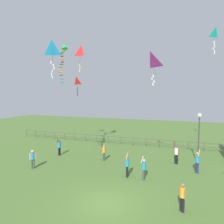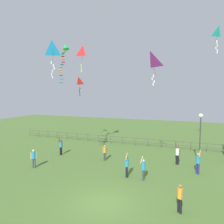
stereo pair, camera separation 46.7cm
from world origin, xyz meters
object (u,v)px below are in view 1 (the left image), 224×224
object	(u,v)px
person_7	(176,153)
kite_1	(216,33)
kite_5	(81,53)
person_6	(144,168)
person_2	(59,146)
kite_3	(150,61)
person_0	(104,152)
kite_2	(76,81)
streamer_kite	(64,49)
person_3	(182,195)
lamppost	(199,128)
kite_0	(52,49)
person_1	(33,158)
person_5	(127,164)

from	to	relation	value
person_7	kite_1	xyz separation A→B (m)	(3.40, 4.64, 11.56)
kite_5	kite_1	bearing A→B (deg)	14.91
person_6	person_7	distance (m)	5.03
person_2	kite_3	bearing A→B (deg)	-10.03
person_0	kite_2	bearing A→B (deg)	136.90
kite_5	streamer_kite	size ratio (longest dim) A/B	0.45
person_3	kite_3	world-z (taller)	kite_3
lamppost	kite_5	distance (m)	14.07
person_6	kite_0	world-z (taller)	kite_0
person_3	streamer_kite	xyz separation A→B (m)	(-10.95, 6.02, 9.68)
kite_0	kite_3	bearing A→B (deg)	23.67
person_1	kite_0	world-z (taller)	kite_0
person_0	person_3	xyz separation A→B (m)	(7.19, -6.70, 0.04)
person_5	streamer_kite	distance (m)	12.05
person_2	person_5	size ratio (longest dim) A/B	0.98
person_0	kite_3	xyz separation A→B (m)	(4.50, -1.58, 8.11)
person_6	person_3	bearing A→B (deg)	-51.70
person_6	kite_3	xyz separation A→B (m)	(0.07, 1.63, 8.04)
person_2	kite_3	world-z (taller)	kite_3
person_2	kite_0	xyz separation A→B (m)	(2.66, -4.70, 8.80)
person_2	streamer_kite	world-z (taller)	streamer_kite
kite_3	person_3	bearing A→B (deg)	-62.31
kite_2	person_3	bearing A→B (deg)	-43.04
person_0	kite_5	world-z (taller)	kite_5
person_2	lamppost	bearing A→B (deg)	5.41
person_3	streamer_kite	world-z (taller)	streamer_kite
person_1	person_0	bearing A→B (deg)	38.31
person_7	kite_5	xyz separation A→B (m)	(-10.09, 1.04, 9.76)
streamer_kite	lamppost	bearing A→B (deg)	9.61
kite_3	person_6	bearing A→B (deg)	-92.48
kite_0	kite_2	size ratio (longest dim) A/B	1.16
kite_3	person_5	bearing A→B (deg)	-132.86
person_1	person_5	bearing A→B (deg)	6.24
lamppost	streamer_kite	world-z (taller)	streamer_kite
person_0	person_1	bearing A→B (deg)	-141.69
lamppost	person_2	world-z (taller)	lamppost
lamppost	kite_0	distance (m)	13.89
person_3	person_5	size ratio (longest dim) A/B	0.81
streamer_kite	person_7	bearing A→B (deg)	10.98
person_3	person_6	world-z (taller)	person_6
kite_3	streamer_kite	world-z (taller)	streamer_kite
kite_1	streamer_kite	distance (m)	15.41
person_3	kite_0	bearing A→B (deg)	167.57
lamppost	kite_3	xyz separation A→B (m)	(-3.93, -2.96, 5.59)
person_6	kite_5	world-z (taller)	kite_5
person_6	kite_3	distance (m)	8.21
person_5	person_7	xyz separation A→B (m)	(3.48, 4.40, 0.02)
person_7	person_3	bearing A→B (deg)	-85.80
person_3	kite_1	world-z (taller)	kite_1
person_0	lamppost	bearing A→B (deg)	9.30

